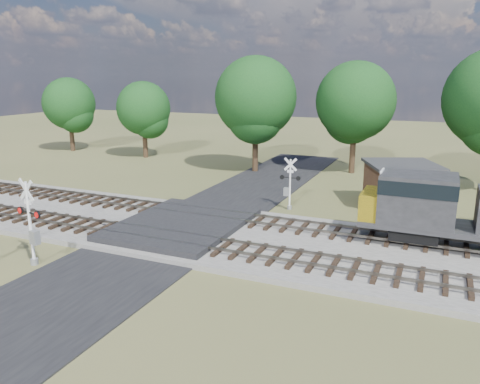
% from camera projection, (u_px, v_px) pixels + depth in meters
% --- Properties ---
extents(ground, '(160.00, 160.00, 0.00)m').
position_uv_depth(ground, '(178.00, 233.00, 28.50)').
color(ground, '#494F2A').
rests_on(ground, ground).
extents(ballast_bed, '(140.00, 10.00, 0.30)m').
position_uv_depth(ballast_bed, '(344.00, 252.00, 25.04)').
color(ballast_bed, gray).
rests_on(ballast_bed, ground).
extents(road, '(7.00, 60.00, 0.08)m').
position_uv_depth(road, '(178.00, 232.00, 28.49)').
color(road, black).
rests_on(road, ground).
extents(crossing_panel, '(7.00, 9.00, 0.62)m').
position_uv_depth(crossing_panel, '(182.00, 226.00, 28.86)').
color(crossing_panel, '#262628').
rests_on(crossing_panel, ground).
extents(track_near, '(140.00, 2.60, 0.33)m').
position_uv_depth(track_near, '(208.00, 245.00, 25.41)').
color(track_near, black).
rests_on(track_near, ballast_bed).
extents(track_far, '(140.00, 2.60, 0.33)m').
position_uv_depth(track_far, '(244.00, 219.00, 29.86)').
color(track_far, black).
rests_on(track_far, ballast_bed).
extents(crossing_signal_near, '(1.79, 0.46, 4.47)m').
position_uv_depth(crossing_signal_near, '(32.00, 230.00, 23.29)').
color(crossing_signal_near, silver).
rests_on(crossing_signal_near, ground).
extents(crossing_signal_far, '(1.51, 0.33, 3.75)m').
position_uv_depth(crossing_signal_far, '(289.00, 188.00, 33.18)').
color(crossing_signal_far, silver).
rests_on(crossing_signal_far, ground).
extents(equipment_shed, '(6.25, 6.25, 3.24)m').
position_uv_depth(equipment_shed, '(401.00, 185.00, 33.79)').
color(equipment_shed, '#4C2F20').
rests_on(equipment_shed, ground).
extents(treeline, '(81.49, 10.92, 11.58)m').
position_uv_depth(treeline, '(356.00, 106.00, 42.74)').
color(treeline, black).
rests_on(treeline, ground).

